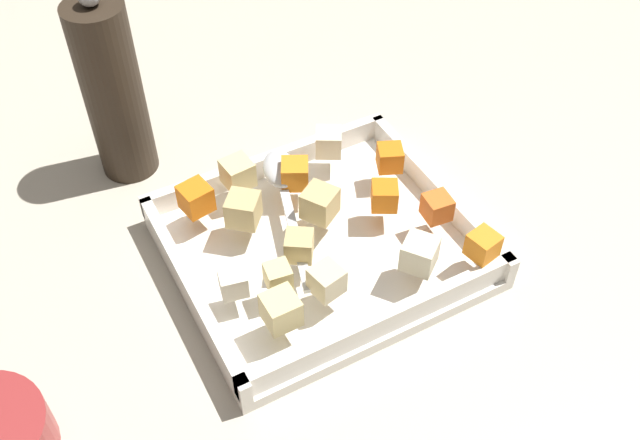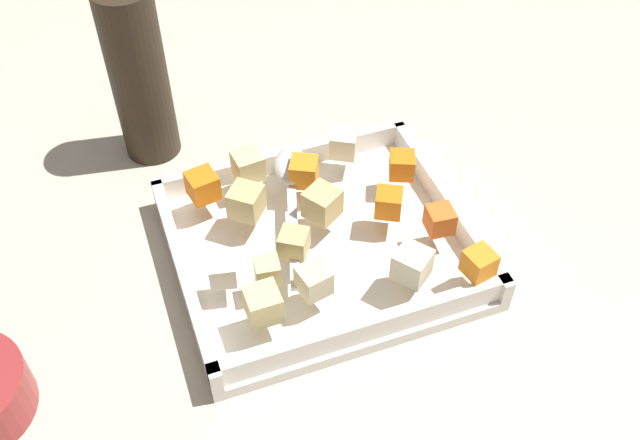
{
  "view_description": "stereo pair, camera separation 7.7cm",
  "coord_description": "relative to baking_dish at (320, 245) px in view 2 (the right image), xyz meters",
  "views": [
    {
      "loc": [
        -0.23,
        -0.46,
        0.61
      ],
      "look_at": [
        0.02,
        0.0,
        0.05
      ],
      "focal_mm": 40.97,
      "sensor_mm": 36.0,
      "label": 1
    },
    {
      "loc": [
        -0.16,
        -0.49,
        0.61
      ],
      "look_at": [
        0.02,
        0.0,
        0.05
      ],
      "focal_mm": 40.97,
      "sensor_mm": 36.0,
      "label": 2
    }
  ],
  "objects": [
    {
      "name": "ground_plane",
      "position": [
        -0.02,
        -0.0,
        -0.01
      ],
      "size": [
        4.0,
        4.0,
        0.0
      ],
      "primitive_type": "plane",
      "color": "#BCB29E"
    },
    {
      "name": "baking_dish",
      "position": [
        0.0,
        0.0,
        0.0
      ],
      "size": [
        0.31,
        0.27,
        0.04
      ],
      "color": "white",
      "rests_on": "ground_plane"
    },
    {
      "name": "carrot_chunk_front_center",
      "position": [
        -0.1,
        0.09,
        0.05
      ],
      "size": [
        0.04,
        0.04,
        0.03
      ],
      "primitive_type": "cube",
      "rotation": [
        0.0,
        0.0,
        1.75
      ],
      "color": "orange",
      "rests_on": "baking_dish"
    },
    {
      "name": "carrot_chunk_mid_right",
      "position": [
        0.01,
        0.07,
        0.05
      ],
      "size": [
        0.04,
        0.04,
        0.03
      ],
      "primitive_type": "cube",
      "rotation": [
        0.0,
        0.0,
        5.8
      ],
      "color": "orange",
      "rests_on": "baking_dish"
    },
    {
      "name": "carrot_chunk_corner_sw",
      "position": [
        0.12,
        -0.05,
        0.04
      ],
      "size": [
        0.03,
        0.03,
        0.03
      ],
      "primitive_type": "cube",
      "rotation": [
        0.0,
        0.0,
        4.62
      ],
      "color": "orange",
      "rests_on": "baking_dish"
    },
    {
      "name": "carrot_chunk_near_left",
      "position": [
        0.11,
        0.04,
        0.04
      ],
      "size": [
        0.04,
        0.04,
        0.03
      ],
      "primitive_type": "cube",
      "rotation": [
        0.0,
        0.0,
        4.31
      ],
      "color": "orange",
      "rests_on": "baking_dish"
    },
    {
      "name": "carrot_chunk_far_right",
      "position": [
        0.13,
        -0.11,
        0.04
      ],
      "size": [
        0.03,
        0.03,
        0.03
      ],
      "primitive_type": "cube",
      "rotation": [
        0.0,
        0.0,
        0.21
      ],
      "color": "orange",
      "rests_on": "baking_dish"
    },
    {
      "name": "carrot_chunk_near_spoon",
      "position": [
        0.08,
        -0.01,
        0.04
      ],
      "size": [
        0.04,
        0.04,
        0.03
      ],
      "primitive_type": "cube",
      "rotation": [
        0.0,
        0.0,
        4.21
      ],
      "color": "orange",
      "rests_on": "baking_dish"
    },
    {
      "name": "potato_chunk_corner_se",
      "position": [
        -0.04,
        -0.02,
        0.04
      ],
      "size": [
        0.04,
        0.04,
        0.03
      ],
      "primitive_type": "cube",
      "rotation": [
        0.0,
        0.0,
        4.13
      ],
      "color": "tan",
      "rests_on": "baking_dish"
    },
    {
      "name": "potato_chunk_far_left",
      "position": [
        -0.03,
        -0.08,
        0.04
      ],
      "size": [
        0.03,
        0.03,
        0.03
      ],
      "primitive_type": "cube",
      "rotation": [
        0.0,
        0.0,
        0.21
      ],
      "color": "beige",
      "rests_on": "baking_dish"
    },
    {
      "name": "potato_chunk_corner_ne",
      "position": [
        -0.07,
        -0.05,
        0.04
      ],
      "size": [
        0.03,
        0.03,
        0.02
      ],
      "primitive_type": "cube",
      "rotation": [
        0.0,
        0.0,
        4.59
      ],
      "color": "#E0CC89",
      "rests_on": "baking_dish"
    },
    {
      "name": "potato_chunk_heap_side",
      "position": [
        -0.09,
        -0.09,
        0.05
      ],
      "size": [
        0.03,
        0.03,
        0.03
      ],
      "primitive_type": "cube",
      "rotation": [
        0.0,
        0.0,
        4.72
      ],
      "color": "#E0CC89",
      "rests_on": "baking_dish"
    },
    {
      "name": "potato_chunk_near_right",
      "position": [
        0.01,
        0.02,
        0.05
      ],
      "size": [
        0.05,
        0.05,
        0.03
      ],
      "primitive_type": "cube",
      "rotation": [
        0.0,
        0.0,
        3.71
      ],
      "color": "tan",
      "rests_on": "baking_dish"
    },
    {
      "name": "potato_chunk_back_center",
      "position": [
        -0.05,
        0.1,
        0.05
      ],
      "size": [
        0.03,
        0.03,
        0.03
      ],
      "primitive_type": "cube",
      "rotation": [
        0.0,
        0.0,
        1.67
      ],
      "color": "#E0CC89",
      "rests_on": "baking_dish"
    },
    {
      "name": "potato_chunk_mid_left",
      "position": [
        0.06,
        -0.09,
        0.05
      ],
      "size": [
        0.05,
        0.05,
        0.03
      ],
      "primitive_type": "cube",
      "rotation": [
        0.0,
        0.0,
        2.22
      ],
      "color": "beige",
      "rests_on": "baking_dish"
    },
    {
      "name": "potato_chunk_center",
      "position": [
        0.07,
        0.1,
        0.05
      ],
      "size": [
        0.04,
        0.04,
        0.03
      ],
      "primitive_type": "cube",
      "rotation": [
        0.0,
        0.0,
        4.2
      ],
      "color": "beige",
      "rests_on": "baking_dish"
    },
    {
      "name": "potato_chunk_corner_nw",
      "position": [
        -0.07,
        0.05,
        0.05
      ],
      "size": [
        0.05,
        0.05,
        0.03
      ],
      "primitive_type": "cube",
      "rotation": [
        0.0,
        0.0,
        4.01
      ],
      "color": "tan",
      "rests_on": "baking_dish"
    },
    {
      "name": "parsnip_chunk_heap_top",
      "position": [
        -0.11,
        -0.04,
        0.04
      ],
      "size": [
        0.03,
        0.03,
        0.03
      ],
      "primitive_type": "cube",
      "rotation": [
        0.0,
        0.0,
        4.51
      ],
      "color": "silver",
      "rests_on": "baking_dish"
    },
    {
      "name": "serving_spoon",
      "position": [
        -0.01,
        0.08,
        0.04
      ],
      "size": [
        0.08,
        0.2,
        0.02
      ],
      "rotation": [
        0.0,
        0.0,
        4.42
      ],
      "color": "silver",
      "rests_on": "baking_dish"
    },
    {
      "name": "pepper_mill",
      "position": [
        -0.14,
        0.24,
        0.1
      ],
      "size": [
        0.07,
        0.07,
        0.24
      ],
      "color": "#2D2319",
      "rests_on": "ground_plane"
    }
  ]
}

